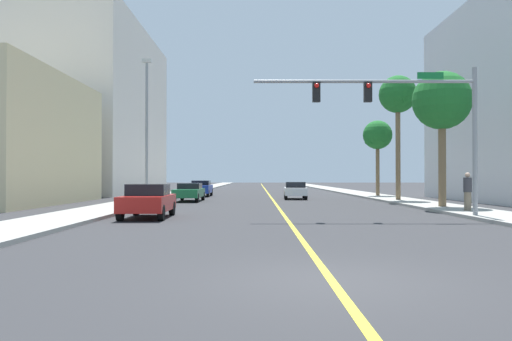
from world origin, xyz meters
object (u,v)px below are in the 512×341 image
street_lamp (148,124)px  car_white (297,190)px  car_red (149,201)px  palm_far (379,136)px  palm_near (443,102)px  car_green (191,192)px  traffic_signal_mast (408,109)px  car_blue (203,188)px  pedestrian (469,192)px  palm_mid (399,97)px

street_lamp → car_white: street_lamp is taller
car_white → car_red: (-7.71, -17.45, 0.04)m
palm_far → street_lamp: bearing=-145.8°
street_lamp → palm_near: 17.26m
palm_far → car_green: (-15.20, -6.79, -4.57)m
palm_near → car_green: palm_near is taller
traffic_signal_mast → car_red: 11.64m
palm_near → car_blue: 23.33m
traffic_signal_mast → palm_near: palm_near is taller
traffic_signal_mast → car_red: traffic_signal_mast is taller
traffic_signal_mast → car_green: (-11.12, 14.35, -3.93)m
street_lamp → palm_near: street_lamp is taller
car_blue → car_green: 8.74m
palm_near → palm_far: palm_near is taller
pedestrian → car_blue: bearing=-13.7°
palm_mid → palm_near: bearing=-88.7°
traffic_signal_mast → car_red: (-10.97, 0.36, -3.87)m
palm_near → palm_mid: palm_mid is taller
traffic_signal_mast → street_lamp: size_ratio=1.06×
street_lamp → car_red: size_ratio=2.24×
traffic_signal_mast → car_red: size_ratio=2.38×
car_red → pedestrian: pedestrian is taller
traffic_signal_mast → car_blue: 25.98m
palm_near → car_red: size_ratio=1.86×
traffic_signal_mast → palm_mid: 14.31m
palm_mid → car_white: size_ratio=2.22×
street_lamp → car_red: (2.13, -9.12, -4.27)m
palm_far → car_white: size_ratio=1.64×
car_white → car_red: bearing=-111.3°
palm_near → pedestrian: 5.84m
car_green → car_white: bearing=-155.9°
palm_far → pedestrian: bearing=-91.2°
palm_far → car_blue: 16.11m
car_blue → car_red: bearing=90.5°
palm_near → car_red: 16.59m
palm_near → palm_mid: (-0.18, 7.57, 1.55)m
street_lamp → palm_mid: bearing=13.8°
palm_mid → car_red: 20.76m
palm_near → pedestrian: bearing=-91.7°
car_red → street_lamp: bearing=-78.0°
car_green → street_lamp: bearing=68.3°
street_lamp → palm_far: 20.76m
street_lamp → pedestrian: bearing=-22.2°
palm_near → car_green: 17.84m
palm_mid → car_green: size_ratio=1.91×
traffic_signal_mast → palm_near: bearing=57.7°
car_green → pedestrian: 18.89m
palm_far → pedestrian: size_ratio=3.56×
palm_near → car_red: bearing=-159.1°
pedestrian → street_lamp: bearing=17.9°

